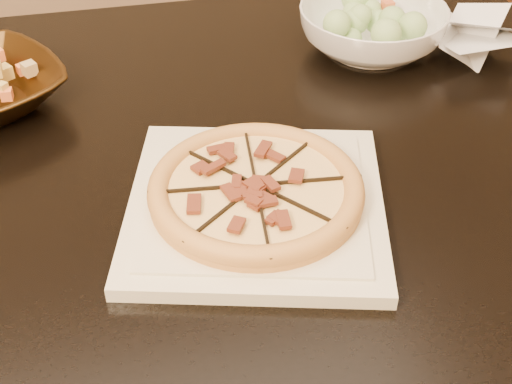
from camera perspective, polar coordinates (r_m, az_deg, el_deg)
The scene contains 5 objects.
dining_table at distance 1.02m, azimuth -8.60°, elevation -1.18°, with size 1.45×0.98×0.75m.
plate at distance 0.84m, azimuth 0.00°, elevation -1.03°, with size 0.38×0.38×0.02m.
pizza at distance 0.82m, azimuth -0.00°, elevation 0.21°, with size 0.25×0.25×0.03m.
salad_bowl at distance 1.18m, azimuth 9.27°, elevation 12.74°, with size 0.23×0.23×0.07m, color white.
cling_film at distance 1.21m, azimuth 17.47°, elevation 11.56°, with size 0.15×0.12×0.05m, color white, non-canonical shape.
Camera 1 is at (0.04, -0.69, 1.30)m, focal length 50.00 mm.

